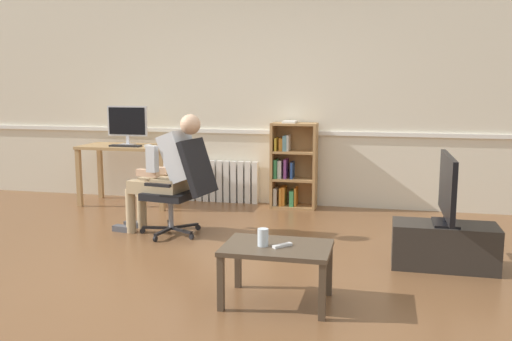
# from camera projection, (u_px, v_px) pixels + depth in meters

# --- Properties ---
(ground_plane) EXTENTS (18.00, 18.00, 0.00)m
(ground_plane) POSITION_uv_depth(u_px,v_px,m) (215.00, 268.00, 4.58)
(ground_plane) COLOR brown
(back_wall) EXTENTS (12.00, 0.13, 2.70)m
(back_wall) POSITION_uv_depth(u_px,v_px,m) (277.00, 98.00, 6.92)
(back_wall) COLOR beige
(back_wall) RESTS_ON ground_plane
(computer_desk) EXTENTS (1.19, 0.61, 0.76)m
(computer_desk) POSITION_uv_depth(u_px,v_px,m) (129.00, 154.00, 6.96)
(computer_desk) COLOR tan
(computer_desk) RESTS_ON ground_plane
(imac_monitor) EXTENTS (0.54, 0.14, 0.49)m
(imac_monitor) POSITION_uv_depth(u_px,v_px,m) (127.00, 122.00, 6.98)
(imac_monitor) COLOR silver
(imac_monitor) RESTS_ON computer_desk
(keyboard) EXTENTS (0.39, 0.12, 0.02)m
(keyboard) POSITION_uv_depth(u_px,v_px,m) (125.00, 146.00, 6.80)
(keyboard) COLOR black
(keyboard) RESTS_ON computer_desk
(computer_mouse) EXTENTS (0.06, 0.10, 0.03)m
(computer_mouse) POSITION_uv_depth(u_px,v_px,m) (148.00, 146.00, 6.75)
(computer_mouse) COLOR white
(computer_mouse) RESTS_ON computer_desk
(bookshelf) EXTENTS (0.56, 0.29, 1.08)m
(bookshelf) POSITION_uv_depth(u_px,v_px,m) (291.00, 167.00, 6.80)
(bookshelf) COLOR #AD7F4C
(bookshelf) RESTS_ON ground_plane
(radiator) EXTENTS (0.92, 0.08, 0.54)m
(radiator) POSITION_uv_depth(u_px,v_px,m) (223.00, 181.00, 7.13)
(radiator) COLOR white
(radiator) RESTS_ON ground_plane
(office_chair) EXTENTS (0.79, 0.62, 0.99)m
(office_chair) POSITION_uv_depth(u_px,v_px,m) (183.00, 184.00, 5.49)
(office_chair) COLOR black
(office_chair) RESTS_ON ground_plane
(person_seated) EXTENTS (0.98, 0.46, 1.23)m
(person_seated) POSITION_uv_depth(u_px,v_px,m) (167.00, 171.00, 5.53)
(person_seated) COLOR tan
(person_seated) RESTS_ON ground_plane
(tv_stand) EXTENTS (0.84, 0.38, 0.37)m
(tv_stand) POSITION_uv_depth(u_px,v_px,m) (444.00, 246.00, 4.57)
(tv_stand) COLOR #2D2823
(tv_stand) RESTS_ON ground_plane
(tv_screen) EXTENTS (0.20, 0.86, 0.57)m
(tv_screen) POSITION_uv_depth(u_px,v_px,m) (447.00, 188.00, 4.49)
(tv_screen) COLOR black
(tv_screen) RESTS_ON tv_stand
(coffee_table) EXTENTS (0.74, 0.51, 0.41)m
(coffee_table) POSITION_uv_depth(u_px,v_px,m) (277.00, 253.00, 3.80)
(coffee_table) COLOR #4C3D2D
(coffee_table) RESTS_ON ground_plane
(drinking_glass) EXTENTS (0.08, 0.08, 0.12)m
(drinking_glass) POSITION_uv_depth(u_px,v_px,m) (263.00, 237.00, 3.77)
(drinking_glass) COLOR silver
(drinking_glass) RESTS_ON coffee_table
(spare_remote) EXTENTS (0.13, 0.14, 0.02)m
(spare_remote) POSITION_uv_depth(u_px,v_px,m) (282.00, 245.00, 3.76)
(spare_remote) COLOR white
(spare_remote) RESTS_ON coffee_table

